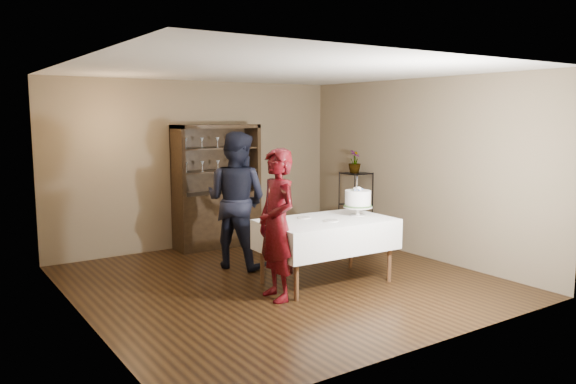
{
  "coord_description": "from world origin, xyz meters",
  "views": [
    {
      "loc": [
        -3.9,
        -5.93,
        2.15
      ],
      "look_at": [
        0.16,
        0.1,
        1.15
      ],
      "focal_mm": 35.0,
      "sensor_mm": 36.0,
      "label": 1
    }
  ],
  "objects_px": {
    "potted_plant": "(355,162)",
    "cake_table": "(326,234)",
    "man": "(236,200)",
    "china_hutch": "(217,206)",
    "cake": "(358,200)",
    "woman": "(277,225)",
    "plant_etagere": "(356,204)"
  },
  "relations": [
    {
      "from": "cake_table",
      "to": "cake",
      "type": "distance_m",
      "value": 0.65
    },
    {
      "from": "plant_etagere",
      "to": "potted_plant",
      "type": "xyz_separation_m",
      "value": [
        -0.04,
        0.0,
        0.73
      ]
    },
    {
      "from": "woman",
      "to": "cake_table",
      "type": "bearing_deg",
      "value": 106.35
    },
    {
      "from": "potted_plant",
      "to": "cake_table",
      "type": "bearing_deg",
      "value": -138.96
    },
    {
      "from": "woman",
      "to": "man",
      "type": "height_order",
      "value": "man"
    },
    {
      "from": "plant_etagere",
      "to": "man",
      "type": "xyz_separation_m",
      "value": [
        -2.42,
        -0.24,
        0.31
      ]
    },
    {
      "from": "woman",
      "to": "plant_etagere",
      "type": "bearing_deg",
      "value": 127.54
    },
    {
      "from": "plant_etagere",
      "to": "woman",
      "type": "xyz_separation_m",
      "value": [
        -2.71,
        -1.75,
        0.24
      ]
    },
    {
      "from": "woman",
      "to": "man",
      "type": "xyz_separation_m",
      "value": [
        0.3,
        1.52,
        0.07
      ]
    },
    {
      "from": "woman",
      "to": "man",
      "type": "bearing_deg",
      "value": 173.7
    },
    {
      "from": "plant_etagere",
      "to": "man",
      "type": "bearing_deg",
      "value": -174.45
    },
    {
      "from": "cake_table",
      "to": "cake",
      "type": "relative_size",
      "value": 3.21
    },
    {
      "from": "woman",
      "to": "cake",
      "type": "relative_size",
      "value": 3.37
    },
    {
      "from": "cake",
      "to": "potted_plant",
      "type": "bearing_deg",
      "value": 50.68
    },
    {
      "from": "cake_table",
      "to": "cake",
      "type": "xyz_separation_m",
      "value": [
        0.51,
        -0.01,
        0.41
      ]
    },
    {
      "from": "plant_etagere",
      "to": "cake_table",
      "type": "bearing_deg",
      "value": -139.55
    },
    {
      "from": "china_hutch",
      "to": "woman",
      "type": "height_order",
      "value": "china_hutch"
    },
    {
      "from": "cake_table",
      "to": "man",
      "type": "distance_m",
      "value": 1.49
    },
    {
      "from": "china_hutch",
      "to": "cake",
      "type": "relative_size",
      "value": 3.79
    },
    {
      "from": "woman",
      "to": "man",
      "type": "relative_size",
      "value": 0.92
    },
    {
      "from": "plant_etagere",
      "to": "man",
      "type": "relative_size",
      "value": 0.62
    },
    {
      "from": "cake_table",
      "to": "china_hutch",
      "type": "bearing_deg",
      "value": 95.11
    },
    {
      "from": "china_hutch",
      "to": "plant_etagere",
      "type": "distance_m",
      "value": 2.33
    },
    {
      "from": "woman",
      "to": "potted_plant",
      "type": "relative_size",
      "value": 4.62
    },
    {
      "from": "man",
      "to": "cake",
      "type": "distance_m",
      "value": 1.73
    },
    {
      "from": "china_hutch",
      "to": "potted_plant",
      "type": "height_order",
      "value": "china_hutch"
    },
    {
      "from": "china_hutch",
      "to": "potted_plant",
      "type": "bearing_deg",
      "value": -27.18
    },
    {
      "from": "man",
      "to": "potted_plant",
      "type": "distance_m",
      "value": 2.43
    },
    {
      "from": "woman",
      "to": "potted_plant",
      "type": "bearing_deg",
      "value": 127.92
    },
    {
      "from": "cake_table",
      "to": "man",
      "type": "bearing_deg",
      "value": 113.25
    },
    {
      "from": "china_hutch",
      "to": "plant_etagere",
      "type": "bearing_deg",
      "value": -26.83
    },
    {
      "from": "china_hutch",
      "to": "plant_etagere",
      "type": "height_order",
      "value": "china_hutch"
    }
  ]
}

